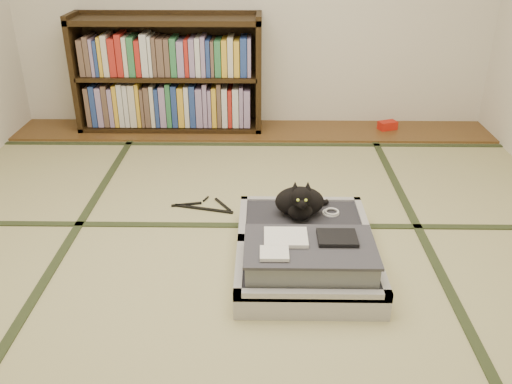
{
  "coord_description": "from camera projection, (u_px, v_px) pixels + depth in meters",
  "views": [
    {
      "loc": [
        0.09,
        -2.37,
        1.61
      ],
      "look_at": [
        0.05,
        0.35,
        0.25
      ],
      "focal_mm": 38.0,
      "sensor_mm": 36.0,
      "label": 1
    }
  ],
  "objects": [
    {
      "name": "cat",
      "position": [
        300.0,
        202.0,
        2.98
      ],
      "size": [
        0.31,
        0.32,
        0.25
      ],
      "color": "black",
      "rests_on": "suitcase"
    },
    {
      "name": "bookcase",
      "position": [
        169.0,
        77.0,
        4.5
      ],
      "size": [
        1.54,
        0.35,
        0.99
      ],
      "color": "black",
      "rests_on": "wood_strip"
    },
    {
      "name": "suitcase",
      "position": [
        306.0,
        251.0,
        2.77
      ],
      "size": [
        0.7,
        0.94,
        0.28
      ],
      "color": "#B2B2B7",
      "rests_on": "floor"
    },
    {
      "name": "hanger",
      "position": [
        204.0,
        206.0,
        3.4
      ],
      "size": [
        0.4,
        0.22,
        0.01
      ],
      "color": "black",
      "rests_on": "floor"
    },
    {
      "name": "floor",
      "position": [
        245.0,
        264.0,
        2.84
      ],
      "size": [
        4.5,
        4.5,
        0.0
      ],
      "primitive_type": "plane",
      "color": "tan",
      "rests_on": "ground"
    },
    {
      "name": "tatami_borders",
      "position": [
        248.0,
        218.0,
        3.28
      ],
      "size": [
        4.0,
        4.5,
        0.01
      ],
      "color": "#2D381E",
      "rests_on": "ground"
    },
    {
      "name": "wood_strip",
      "position": [
        253.0,
        131.0,
        4.62
      ],
      "size": [
        4.0,
        0.5,
        0.02
      ],
      "primitive_type": "cube",
      "color": "brown",
      "rests_on": "ground"
    },
    {
      "name": "red_item",
      "position": [
        387.0,
        125.0,
        4.62
      ],
      "size": [
        0.17,
        0.14,
        0.07
      ],
      "primitive_type": "cube",
      "rotation": [
        0.0,
        0.0,
        0.36
      ],
      "color": "red",
      "rests_on": "wood_strip"
    },
    {
      "name": "cable_coil",
      "position": [
        331.0,
        212.0,
        3.05
      ],
      "size": [
        0.1,
        0.1,
        0.02
      ],
      "color": "white",
      "rests_on": "suitcase"
    }
  ]
}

